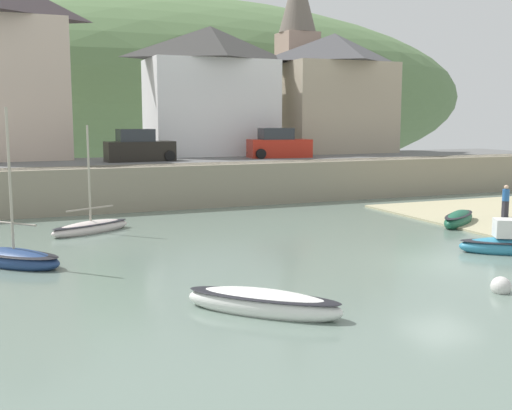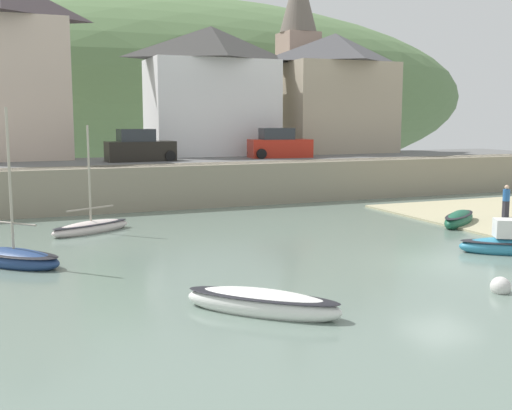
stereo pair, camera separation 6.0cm
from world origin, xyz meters
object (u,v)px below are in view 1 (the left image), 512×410
waterfront_building_left (3,67)px  waterfront_building_right (334,92)px  parked_car_by_wall (279,145)px  parked_car_near_slipway (139,148)px  sailboat_white_hull (263,303)px  dinghy_open_wooden (14,258)px  waterfront_building_centre (211,90)px  church_with_spire (297,54)px  mooring_buoy (501,286)px  sailboat_far_left (512,244)px  person_on_slipway (506,200)px  sailboat_tall_mast (91,227)px  fishing_boat_green (459,219)px

waterfront_building_left → waterfront_building_right: 23.34m
parked_car_by_wall → parked_car_near_slipway: bearing=-173.5°
waterfront_building_left → parked_car_by_wall: (16.70, -4.50, -4.92)m
sailboat_white_hull → dinghy_open_wooden: size_ratio=0.69×
waterfront_building_left → dinghy_open_wooden: 21.41m
waterfront_building_centre → church_with_spire: church_with_spire is taller
mooring_buoy → sailboat_far_left: bearing=42.8°
waterfront_building_centre → parked_car_near_slipway: (-6.11, -4.50, -3.73)m
person_on_slipway → sailboat_far_left: bearing=-131.9°
waterfront_building_right → person_on_slipway: waterfront_building_right is taller
mooring_buoy → dinghy_open_wooden: bearing=145.5°
church_with_spire → parked_car_near_slipway: (-14.73, -8.50, -6.91)m
sailboat_white_hull → sailboat_tall_mast: sailboat_tall_mast is taller
church_with_spire → sailboat_white_hull: 37.30m
person_on_slipway → waterfront_building_left: bearing=140.8°
parked_car_by_wall → waterfront_building_left: bearing=171.4°
waterfront_building_left → mooring_buoy: size_ratio=19.22×
waterfront_building_left → waterfront_building_centre: (13.51, -0.00, -1.20)m
church_with_spire → sailboat_white_hull: church_with_spire is taller
dinghy_open_wooden → fishing_boat_green: bearing=49.7°
fishing_boat_green → dinghy_open_wooden: (-19.68, -0.87, -0.00)m
sailboat_white_hull → mooring_buoy: bearing=37.4°
sailboat_far_left → fishing_boat_green: size_ratio=1.11×
mooring_buoy → fishing_boat_green: bearing=55.7°
waterfront_building_centre → sailboat_tall_mast: bearing=-125.5°
waterfront_building_right → mooring_buoy: (-10.47, -28.84, -6.74)m
sailboat_tall_mast → parked_car_by_wall: size_ratio=1.14×
waterfront_building_centre → sailboat_white_hull: waterfront_building_centre is taller
waterfront_building_left → parked_car_by_wall: 17.98m
sailboat_far_left → dinghy_open_wooden: bearing=-165.7°
person_on_slipway → waterfront_building_right: bearing=88.3°
church_with_spire → fishing_boat_green: size_ratio=4.23×
waterfront_building_right → parked_car_by_wall: size_ratio=2.08×
waterfront_building_centre → mooring_buoy: bearing=-91.3°
waterfront_building_centre → sailboat_far_left: (3.65, -24.85, -6.58)m
waterfront_building_right → mooring_buoy: waterfront_building_right is taller
sailboat_far_left → dinghy_open_wooden: (-17.31, 4.93, -0.09)m
church_with_spire → sailboat_tall_mast: bearing=-135.7°
church_with_spire → fishing_boat_green: church_with_spire is taller
waterfront_building_left → person_on_slipway: (22.76, -18.59, -7.14)m
church_with_spire → parked_car_by_wall: bearing=-122.6°
parked_car_near_slipway → person_on_slipway: bearing=-45.1°
sailboat_white_hull → sailboat_far_left: size_ratio=0.98×
parked_car_by_wall → person_on_slipway: 15.50m
church_with_spire → sailboat_white_hull: bearing=-117.2°
dinghy_open_wooden → waterfront_building_left: bearing=136.7°
sailboat_white_hull → dinghy_open_wooden: bearing=170.0°
sailboat_far_left → sailboat_tall_mast: size_ratio=0.81×
waterfront_building_left → parked_car_by_wall: bearing=-15.1°
waterfront_building_left → fishing_boat_green: size_ratio=3.19×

